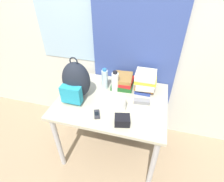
{
  "coord_description": "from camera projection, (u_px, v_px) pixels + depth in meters",
  "views": [
    {
      "loc": [
        0.34,
        -0.87,
        1.84
      ],
      "look_at": [
        0.0,
        0.4,
        0.86
      ],
      "focal_mm": 28.0,
      "sensor_mm": 36.0,
      "label": 1
    }
  ],
  "objects": [
    {
      "name": "book_stack_center",
      "position": [
        145.0,
        81.0,
        1.78
      ],
      "size": [
        0.22,
        0.28,
        0.2
      ],
      "color": "navy",
      "rests_on": "desk"
    },
    {
      "name": "book_stack_left",
      "position": [
        123.0,
        81.0,
        1.86
      ],
      "size": [
        0.23,
        0.27,
        0.12
      ],
      "color": "#1E5623",
      "rests_on": "desk"
    },
    {
      "name": "sunscreen_bottle",
      "position": [
        124.0,
        103.0,
        1.53
      ],
      "size": [
        0.04,
        0.04,
        0.17
      ],
      "color": "white",
      "rests_on": "desk"
    },
    {
      "name": "desk",
      "position": [
        112.0,
        107.0,
        1.76
      ],
      "size": [
        1.05,
        0.81,
        0.76
      ],
      "color": "#B7B299",
      "rests_on": "ground_plane"
    },
    {
      "name": "wall_back",
      "position": [
        124.0,
        33.0,
        1.79
      ],
      "size": [
        6.0,
        0.06,
        2.5
      ],
      "color": "beige",
      "rests_on": "ground_plane"
    },
    {
      "name": "sunglasses_case",
      "position": [
        142.0,
        101.0,
        1.65
      ],
      "size": [
        0.15,
        0.07,
        0.04
      ],
      "color": "gray",
      "rests_on": "desk"
    },
    {
      "name": "water_bottle",
      "position": [
        105.0,
        79.0,
        1.79
      ],
      "size": [
        0.06,
        0.06,
        0.23
      ],
      "color": "silver",
      "rests_on": "desk"
    },
    {
      "name": "camera_pouch",
      "position": [
        122.0,
        120.0,
        1.43
      ],
      "size": [
        0.14,
        0.13,
        0.07
      ],
      "color": "black",
      "rests_on": "desk"
    },
    {
      "name": "sports_bottle",
      "position": [
        115.0,
        82.0,
        1.75
      ],
      "size": [
        0.07,
        0.07,
        0.23
      ],
      "color": "white",
      "rests_on": "desk"
    },
    {
      "name": "backpack",
      "position": [
        76.0,
        82.0,
        1.63
      ],
      "size": [
        0.27,
        0.27,
        0.42
      ],
      "color": "#1E232D",
      "rests_on": "desk"
    },
    {
      "name": "cell_phone",
      "position": [
        97.0,
        114.0,
        1.53
      ],
      "size": [
        0.08,
        0.12,
        0.02
      ],
      "color": "#2D2D33",
      "rests_on": "desk"
    },
    {
      "name": "curtain_blue",
      "position": [
        136.0,
        36.0,
        1.72
      ],
      "size": [
        0.9,
        0.04,
        2.5
      ],
      "color": "#384C93",
      "rests_on": "ground_plane"
    },
    {
      "name": "ground_plane",
      "position": [
        102.0,
        178.0,
        1.84
      ],
      "size": [
        12.0,
        12.0,
        0.0
      ],
      "primitive_type": "plane",
      "color": "#9E8466"
    }
  ]
}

